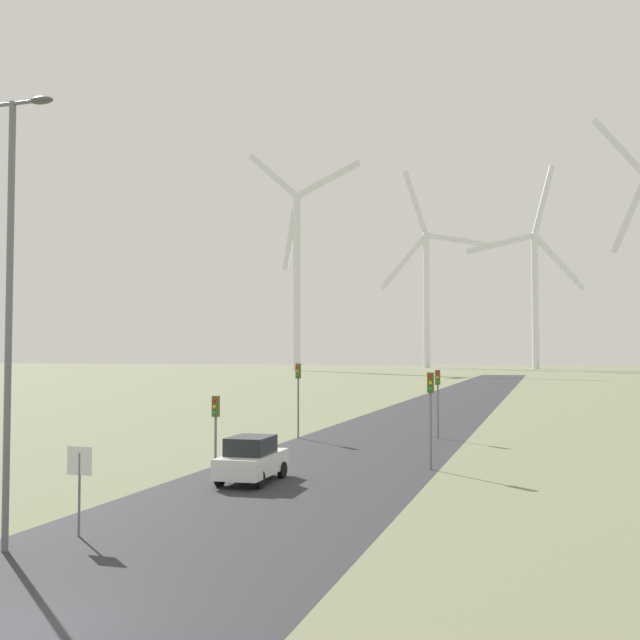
{
  "coord_description": "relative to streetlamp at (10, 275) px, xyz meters",
  "views": [
    {
      "loc": [
        9.59,
        -11.69,
        5.17
      ],
      "look_at": [
        0.0,
        19.95,
        6.62
      ],
      "focal_mm": 42.0,
      "sensor_mm": 36.0,
      "label": 1
    }
  ],
  "objects": [
    {
      "name": "traffic_light_post_mid_right",
      "position": [
        7.26,
        28.96,
        -4.21
      ],
      "size": [
        0.28,
        0.33,
        4.13
      ],
      "color": "slate",
      "rests_on": "ground"
    },
    {
      "name": "ground_plane",
      "position": [
        4.0,
        -4.79,
        -7.23
      ],
      "size": [
        600.0,
        600.0,
        0.0
      ],
      "primitive_type": "plane",
      "color": "#757A5B"
    },
    {
      "name": "wind_turbine_left",
      "position": [
        -26.22,
        242.92,
        22.09
      ],
      "size": [
        40.82,
        4.81,
        69.73
      ],
      "color": "silver",
      "rests_on": "ground"
    },
    {
      "name": "car_approaching",
      "position": [
        2.23,
        11.55,
        -6.32
      ],
      "size": [
        1.93,
        4.15,
        1.83
      ],
      "color": "white",
      "rests_on": "ground"
    },
    {
      "name": "traffic_light_post_near_right",
      "position": [
        8.64,
        16.77,
        -4.09
      ],
      "size": [
        0.28,
        0.34,
        4.3
      ],
      "color": "slate",
      "rests_on": "ground"
    },
    {
      "name": "stop_sign_near",
      "position": [
        0.92,
        1.9,
        -5.47
      ],
      "size": [
        0.81,
        0.07,
        2.52
      ],
      "color": "slate",
      "rests_on": "ground"
    },
    {
      "name": "traffic_light_post_near_left",
      "position": [
        -0.14,
        13.25,
        -4.8
      ],
      "size": [
        0.28,
        0.34,
        3.31
      ],
      "color": "slate",
      "rests_on": "ground"
    },
    {
      "name": "wind_turbine_center",
      "position": [
        10.28,
        234.73,
        20.47
      ],
      "size": [
        37.22,
        18.15,
        66.76
      ],
      "color": "silver",
      "rests_on": "ground"
    },
    {
      "name": "traffic_light_post_mid_left",
      "position": [
        -0.87,
        26.66,
        -3.94
      ],
      "size": [
        0.28,
        0.34,
        4.52
      ],
      "color": "slate",
      "rests_on": "ground"
    },
    {
      "name": "wind_turbine_far_left",
      "position": [
        -56.22,
        190.28,
        24.35
      ],
      "size": [
        37.42,
        9.48,
        66.19
      ],
      "color": "silver",
      "rests_on": "ground"
    },
    {
      "name": "streetlamp",
      "position": [
        0.0,
        0.0,
        0.0
      ],
      "size": [
        2.51,
        0.32,
        11.93
      ],
      "color": "slate",
      "rests_on": "ground"
    },
    {
      "name": "road_surface",
      "position": [
        4.0,
        43.21,
        -7.22
      ],
      "size": [
        10.0,
        240.0,
        0.01
      ],
      "color": "#2D2D33",
      "rests_on": "ground"
    }
  ]
}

